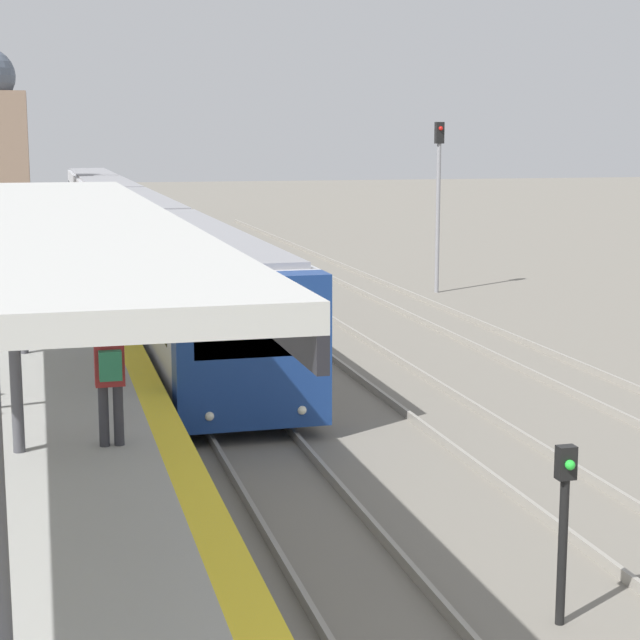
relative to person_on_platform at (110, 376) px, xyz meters
name	(u,v)px	position (x,y,z in m)	size (l,w,h in m)	color
platform_canopy	(12,220)	(-1.19, 0.05, 2.15)	(4.00, 17.29, 3.27)	beige
person_on_platform	(110,376)	(0.00, 0.00, 0.00)	(0.40, 0.40, 1.66)	#2D2D33
train_near	(119,218)	(2.57, 33.10, -0.28)	(2.68, 60.69, 3.01)	navy
signal_post_near	(564,516)	(4.40, -4.71, -0.73)	(0.20, 0.21, 1.99)	black
signal_mast_far	(438,188)	(12.02, 19.00, 1.56)	(0.28, 0.29, 5.66)	gray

